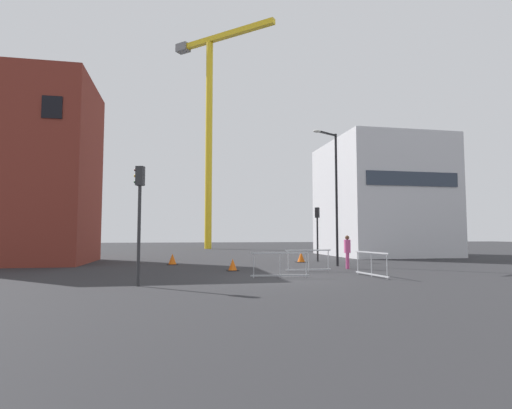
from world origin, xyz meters
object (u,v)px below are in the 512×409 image
streetlamp_tall (334,187)px  traffic_cone_striped (233,265)px  traffic_cone_orange (301,257)px  construction_crane (210,112)px  traffic_light_corner (139,206)px  traffic_light_far (317,225)px  traffic_cone_on_verge (172,260)px  pedestrian_walking (347,249)px

streetlamp_tall → traffic_cone_striped: streetlamp_tall is taller
traffic_cone_orange → construction_crane: bearing=98.5°
streetlamp_tall → traffic_cone_striped: size_ratio=13.01×
traffic_light_corner → construction_crane: bearing=81.9°
construction_crane → traffic_cone_striped: 36.89m
construction_crane → traffic_light_corner: 41.14m
construction_crane → traffic_light_far: bearing=-78.5°
construction_crane → traffic_cone_striped: bearing=-92.2°
traffic_light_corner → traffic_cone_on_verge: traffic_light_corner is taller
streetlamp_tall → traffic_cone_on_verge: bearing=162.0°
streetlamp_tall → traffic_cone_on_verge: streetlamp_tall is taller
construction_crane → streetlamp_tall: (4.95, -30.54, -13.37)m
pedestrian_walking → construction_crane: bearing=98.7°
traffic_light_far → traffic_cone_orange: (-1.35, -0.54, -2.18)m
traffic_cone_orange → streetlamp_tall: bearing=-75.9°
traffic_cone_orange → traffic_light_far: bearing=21.8°
traffic_cone_on_verge → traffic_cone_orange: bearing=4.4°
traffic_light_corner → traffic_cone_striped: (4.14, 5.54, -2.59)m
traffic_light_far → traffic_cone_on_verge: size_ratio=5.52×
construction_crane → pedestrian_walking: 36.82m
traffic_light_far → traffic_cone_striped: traffic_light_far is taller
pedestrian_walking → traffic_cone_on_verge: (-9.27, 4.80, -0.73)m
traffic_light_corner → pedestrian_walking: (10.35, 5.56, -1.82)m
pedestrian_walking → traffic_cone_orange: (-0.92, 5.45, -0.72)m
traffic_light_far → pedestrian_walking: 6.18m
traffic_cone_on_verge → traffic_light_far: bearing=7.0°
streetlamp_tall → traffic_cone_striped: (-6.22, -1.81, -4.32)m
traffic_light_corner → traffic_cone_orange: bearing=49.4°
streetlamp_tall → traffic_cone_orange: 5.70m
traffic_cone_striped → traffic_cone_orange: bearing=45.9°
pedestrian_walking → traffic_cone_striped: pedestrian_walking is taller
construction_crane → traffic_cone_orange: (4.03, -26.88, -17.65)m
traffic_light_corner → streetlamp_tall: bearing=35.4°
traffic_light_corner → traffic_cone_orange: size_ratio=6.29×
traffic_light_corner → traffic_light_far: bearing=47.0°
construction_crane → traffic_light_far: size_ratio=7.71×
traffic_light_far → traffic_cone_on_verge: (-9.70, -1.19, -2.18)m
pedestrian_walking → traffic_light_corner: bearing=-151.8°
streetlamp_tall → traffic_light_corner: size_ratio=1.82×
construction_crane → traffic_light_corner: construction_crane is taller
traffic_light_far → traffic_cone_on_verge: 10.02m
streetlamp_tall → traffic_light_corner: 12.81m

